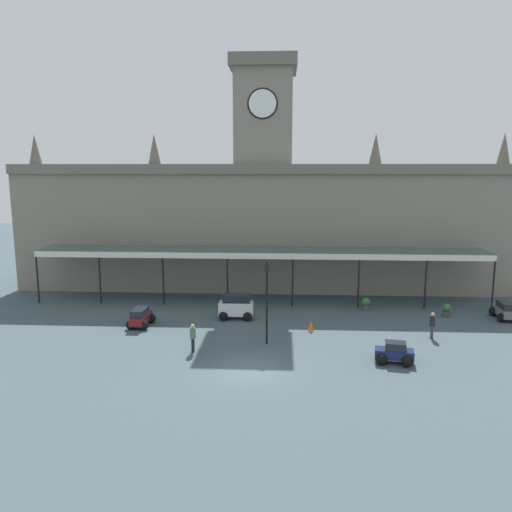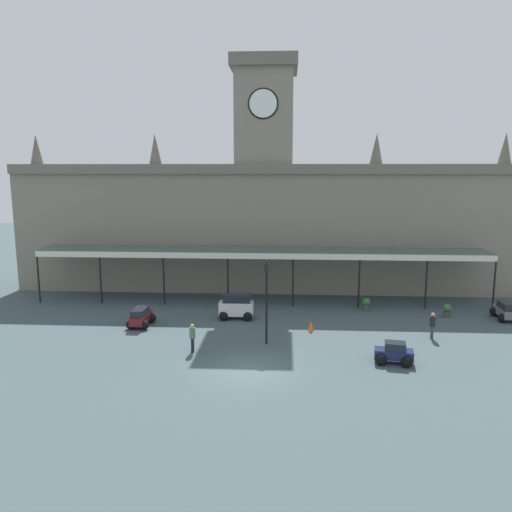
{
  "view_description": "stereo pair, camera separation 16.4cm",
  "coord_description": "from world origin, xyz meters",
  "px_view_note": "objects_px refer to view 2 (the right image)",
  "views": [
    {
      "loc": [
        1.73,
        -24.78,
        10.43
      ],
      "look_at": [
        0.0,
        7.08,
        4.88
      ],
      "focal_mm": 35.11,
      "sensor_mm": 36.0,
      "label": 1
    },
    {
      "loc": [
        1.9,
        -24.77,
        10.43
      ],
      "look_at": [
        0.0,
        7.08,
        4.88
      ],
      "focal_mm": 35.11,
      "sensor_mm": 36.0,
      "label": 2
    }
  ],
  "objects_px": {
    "car_navy_sedan": "(394,354)",
    "car_maroon_estate": "(141,318)",
    "planter_near_kerb": "(447,310)",
    "pedestrian_crossing_forecourt": "(432,325)",
    "car_grey_estate": "(505,312)",
    "car_white_van": "(236,308)",
    "victorian_lamppost": "(267,293)",
    "traffic_cone": "(311,326)",
    "pedestrian_near_entrance": "(192,337)",
    "planter_by_canopy": "(366,304)"
  },
  "relations": [
    {
      "from": "car_maroon_estate",
      "to": "planter_near_kerb",
      "type": "relative_size",
      "value": 2.39
    },
    {
      "from": "car_navy_sedan",
      "to": "traffic_cone",
      "type": "distance_m",
      "value": 6.7
    },
    {
      "from": "car_grey_estate",
      "to": "car_navy_sedan",
      "type": "height_order",
      "value": "car_grey_estate"
    },
    {
      "from": "pedestrian_near_entrance",
      "to": "car_white_van",
      "type": "bearing_deg",
      "value": 73.96
    },
    {
      "from": "planter_near_kerb",
      "to": "planter_by_canopy",
      "type": "height_order",
      "value": "same"
    },
    {
      "from": "victorian_lamppost",
      "to": "traffic_cone",
      "type": "bearing_deg",
      "value": 41.36
    },
    {
      "from": "pedestrian_crossing_forecourt",
      "to": "planter_by_canopy",
      "type": "xyz_separation_m",
      "value": [
        -3.09,
        6.14,
        -0.42
      ]
    },
    {
      "from": "pedestrian_near_entrance",
      "to": "car_maroon_estate",
      "type": "bearing_deg",
      "value": 133.66
    },
    {
      "from": "car_navy_sedan",
      "to": "car_maroon_estate",
      "type": "bearing_deg",
      "value": 160.2
    },
    {
      "from": "pedestrian_crossing_forecourt",
      "to": "victorian_lamppost",
      "type": "distance_m",
      "value": 10.59
    },
    {
      "from": "pedestrian_crossing_forecourt",
      "to": "victorian_lamppost",
      "type": "bearing_deg",
      "value": -171.9
    },
    {
      "from": "pedestrian_crossing_forecourt",
      "to": "car_white_van",
      "type": "bearing_deg",
      "value": 164.5
    },
    {
      "from": "car_white_van",
      "to": "car_navy_sedan",
      "type": "height_order",
      "value": "car_white_van"
    },
    {
      "from": "victorian_lamppost",
      "to": "car_navy_sedan",
      "type": "bearing_deg",
      "value": -21.05
    },
    {
      "from": "car_maroon_estate",
      "to": "pedestrian_crossing_forecourt",
      "type": "xyz_separation_m",
      "value": [
        18.81,
        -1.45,
        0.34
      ]
    },
    {
      "from": "victorian_lamppost",
      "to": "planter_near_kerb",
      "type": "distance_m",
      "value": 14.36
    },
    {
      "from": "pedestrian_near_entrance",
      "to": "planter_by_canopy",
      "type": "relative_size",
      "value": 1.74
    },
    {
      "from": "pedestrian_near_entrance",
      "to": "victorian_lamppost",
      "type": "relative_size",
      "value": 0.33
    },
    {
      "from": "pedestrian_near_entrance",
      "to": "victorian_lamppost",
      "type": "bearing_deg",
      "value": 21.45
    },
    {
      "from": "pedestrian_near_entrance",
      "to": "planter_near_kerb",
      "type": "height_order",
      "value": "pedestrian_near_entrance"
    },
    {
      "from": "car_maroon_estate",
      "to": "traffic_cone",
      "type": "xyz_separation_m",
      "value": [
        11.36,
        -0.45,
        -0.2
      ]
    },
    {
      "from": "car_maroon_estate",
      "to": "traffic_cone",
      "type": "relative_size",
      "value": 3.14
    },
    {
      "from": "pedestrian_crossing_forecourt",
      "to": "planter_near_kerb",
      "type": "height_order",
      "value": "pedestrian_crossing_forecourt"
    },
    {
      "from": "car_white_van",
      "to": "pedestrian_crossing_forecourt",
      "type": "xyz_separation_m",
      "value": [
        12.56,
        -3.48,
        0.1
      ]
    },
    {
      "from": "car_white_van",
      "to": "planter_by_canopy",
      "type": "xyz_separation_m",
      "value": [
        9.47,
        2.65,
        -0.32
      ]
    },
    {
      "from": "victorian_lamppost",
      "to": "planter_by_canopy",
      "type": "bearing_deg",
      "value": 46.69
    },
    {
      "from": "car_maroon_estate",
      "to": "traffic_cone",
      "type": "height_order",
      "value": "car_maroon_estate"
    },
    {
      "from": "pedestrian_near_entrance",
      "to": "traffic_cone",
      "type": "xyz_separation_m",
      "value": [
        7.0,
        4.12,
        -0.54
      ]
    },
    {
      "from": "planter_near_kerb",
      "to": "victorian_lamppost",
      "type": "bearing_deg",
      "value": -153.73
    },
    {
      "from": "car_grey_estate",
      "to": "victorian_lamppost",
      "type": "relative_size",
      "value": 0.45
    },
    {
      "from": "pedestrian_crossing_forecourt",
      "to": "planter_near_kerb",
      "type": "relative_size",
      "value": 1.74
    },
    {
      "from": "car_white_van",
      "to": "car_navy_sedan",
      "type": "relative_size",
      "value": 1.11
    },
    {
      "from": "planter_by_canopy",
      "to": "car_navy_sedan",
      "type": "bearing_deg",
      "value": -90.64
    },
    {
      "from": "victorian_lamppost",
      "to": "car_maroon_estate",
      "type": "bearing_deg",
      "value": 161.24
    },
    {
      "from": "victorian_lamppost",
      "to": "traffic_cone",
      "type": "distance_m",
      "value": 4.64
    },
    {
      "from": "car_grey_estate",
      "to": "pedestrian_crossing_forecourt",
      "type": "height_order",
      "value": "pedestrian_crossing_forecourt"
    },
    {
      "from": "car_grey_estate",
      "to": "planter_near_kerb",
      "type": "bearing_deg",
      "value": 174.91
    },
    {
      "from": "car_grey_estate",
      "to": "pedestrian_near_entrance",
      "type": "relative_size",
      "value": 1.37
    },
    {
      "from": "car_grey_estate",
      "to": "car_navy_sedan",
      "type": "bearing_deg",
      "value": -137.84
    },
    {
      "from": "pedestrian_crossing_forecourt",
      "to": "traffic_cone",
      "type": "height_order",
      "value": "pedestrian_crossing_forecourt"
    },
    {
      "from": "car_maroon_estate",
      "to": "planter_near_kerb",
      "type": "distance_m",
      "value": 21.48
    },
    {
      "from": "victorian_lamppost",
      "to": "traffic_cone",
      "type": "xyz_separation_m",
      "value": [
        2.8,
        2.46,
        -2.76
      ]
    },
    {
      "from": "car_navy_sedan",
      "to": "planter_near_kerb",
      "type": "bearing_deg",
      "value": 57.93
    },
    {
      "from": "car_maroon_estate",
      "to": "pedestrian_near_entrance",
      "type": "distance_m",
      "value": 6.31
    },
    {
      "from": "planter_near_kerb",
      "to": "planter_by_canopy",
      "type": "relative_size",
      "value": 1.0
    },
    {
      "from": "pedestrian_crossing_forecourt",
      "to": "car_maroon_estate",
      "type": "bearing_deg",
      "value": 175.6
    },
    {
      "from": "car_white_van",
      "to": "car_navy_sedan",
      "type": "xyz_separation_m",
      "value": [
        9.36,
        -7.65,
        -0.3
      ]
    },
    {
      "from": "car_navy_sedan",
      "to": "planter_near_kerb",
      "type": "height_order",
      "value": "car_navy_sedan"
    },
    {
      "from": "car_maroon_estate",
      "to": "planter_by_canopy",
      "type": "xyz_separation_m",
      "value": [
        15.72,
        4.69,
        -0.07
      ]
    },
    {
      "from": "car_white_van",
      "to": "pedestrian_crossing_forecourt",
      "type": "height_order",
      "value": "car_white_van"
    }
  ]
}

